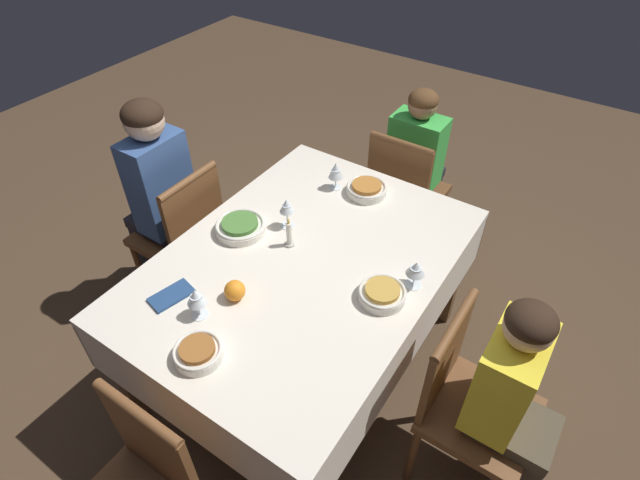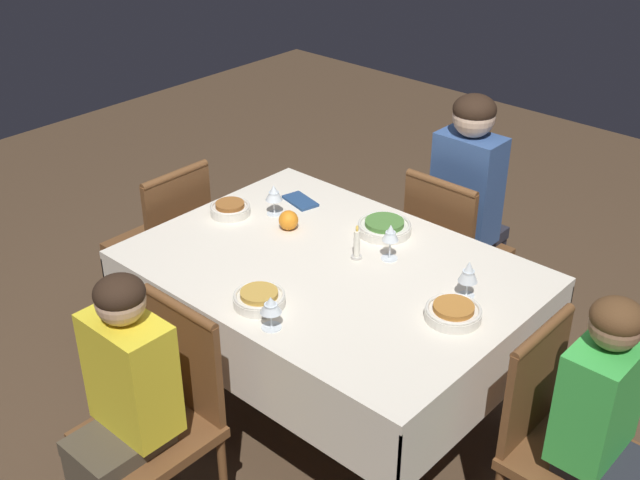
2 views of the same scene
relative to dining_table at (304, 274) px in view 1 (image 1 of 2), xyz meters
The scene contains 19 objects.
ground_plane 0.68m from the dining_table, ahead, with size 8.00×8.00×0.00m, color #4C3826.
dining_table is the anchor object (origin of this frame).
chair_north 0.83m from the dining_table, 87.44° to the left, with size 0.40×0.41×0.90m.
chair_south 0.83m from the dining_table, 94.64° to the right, with size 0.40×0.41×0.90m.
chair_east 1.04m from the dining_table, ahead, with size 0.41×0.40×0.90m.
person_adult_denim 0.96m from the dining_table, 87.83° to the left, with size 0.30×0.34×1.23m.
person_child_yellow 0.97m from the dining_table, 93.89° to the right, with size 0.30×0.33×1.10m.
person_child_green 1.18m from the dining_table, ahead, with size 0.33×0.30×1.10m.
bowl_north 0.36m from the dining_table, 90.87° to the left, with size 0.23×0.23×0.06m.
wine_glass_north 0.31m from the dining_table, 52.75° to the left, with size 0.07×0.07×0.15m.
bowl_south 0.40m from the dining_table, 91.06° to the right, with size 0.19×0.19×0.06m.
wine_glass_south 0.50m from the dining_table, 74.42° to the right, with size 0.08×0.08×0.13m.
bowl_east 0.57m from the dining_table, ahead, with size 0.20×0.20×0.06m.
wine_glass_east 0.58m from the dining_table, 17.75° to the left, with size 0.07×0.07×0.15m.
bowl_west 0.62m from the dining_table, behind, with size 0.18×0.18×0.06m.
wine_glass_west 0.53m from the dining_table, 161.61° to the left, with size 0.07×0.07×0.14m.
candle_centerpiece 0.18m from the dining_table, 67.43° to the left, with size 0.04×0.04×0.15m.
orange_fruit 0.36m from the dining_table, 163.18° to the left, with size 0.08×0.08×0.08m, color orange.
napkin_red_folded 0.57m from the dining_table, 145.66° to the left, with size 0.19×0.13×0.01m.
Camera 1 is at (-1.23, -0.91, 2.25)m, focal length 28.00 mm.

